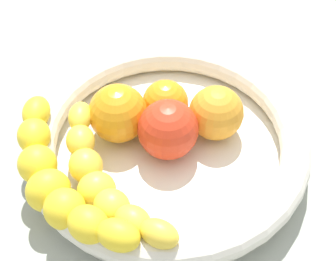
{
  "coord_description": "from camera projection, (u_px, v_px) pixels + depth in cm",
  "views": [
    {
      "loc": [
        -2.27,
        -34.62,
        46.38
      ],
      "look_at": [
        0.0,
        0.0,
        7.58
      ],
      "focal_mm": 54.36,
      "sensor_mm": 36.0,
      "label": 1
    }
  ],
  "objects": [
    {
      "name": "orange_mid_right",
      "position": [
        118.0,
        113.0,
        0.53
      ],
      "size": [
        6.29,
        6.29,
        6.29
      ],
      "primitive_type": "sphere",
      "color": "orange",
      "rests_on": "fruit_bowl"
    },
    {
      "name": "orange_front",
      "position": [
        216.0,
        113.0,
        0.54
      ],
      "size": [
        5.88,
        5.88,
        5.88
      ],
      "primitive_type": "sphere",
      "color": "orange",
      "rests_on": "fruit_bowl"
    },
    {
      "name": "fruit_bowl",
      "position": [
        168.0,
        144.0,
        0.54
      ],
      "size": [
        29.56,
        29.56,
        4.68
      ],
      "color": "silver",
      "rests_on": "kitchen_counter"
    },
    {
      "name": "banana_draped_left",
      "position": [
        103.0,
        182.0,
        0.48
      ],
      "size": [
        11.18,
        18.11,
        4.9
      ],
      "color": "yellow",
      "rests_on": "fruit_bowl"
    },
    {
      "name": "kitchen_counter",
      "position": [
        168.0,
        167.0,
        0.57
      ],
      "size": [
        120.0,
        120.0,
        3.0
      ],
      "primitive_type": "cube",
      "color": "#969C8E",
      "rests_on": "ground"
    },
    {
      "name": "tomato_red",
      "position": [
        169.0,
        129.0,
        0.52
      ],
      "size": [
        6.31,
        6.31,
        6.31
      ],
      "primitive_type": "sphere",
      "color": "red",
      "rests_on": "fruit_bowl"
    },
    {
      "name": "orange_mid_left",
      "position": [
        168.0,
        103.0,
        0.55
      ],
      "size": [
        5.08,
        5.08,
        5.08
      ],
      "primitive_type": "sphere",
      "color": "orange",
      "rests_on": "fruit_bowl"
    },
    {
      "name": "banana_draped_right",
      "position": [
        56.0,
        182.0,
        0.48
      ],
      "size": [
        12.77,
        19.3,
        5.14
      ],
      "color": "yellow",
      "rests_on": "fruit_bowl"
    }
  ]
}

